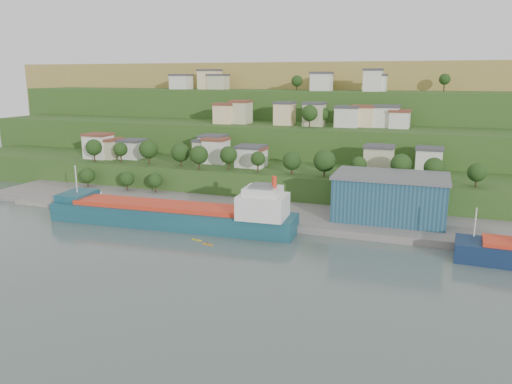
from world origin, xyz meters
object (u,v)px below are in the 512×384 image
at_px(cargo_ship_near, 178,216).
at_px(caravan, 92,196).
at_px(kayak_orange, 208,244).
at_px(warehouse, 390,197).

bearing_deg(cargo_ship_near, caravan, 158.84).
bearing_deg(kayak_orange, cargo_ship_near, 153.12).
bearing_deg(kayak_orange, warehouse, 49.39).
bearing_deg(cargo_ship_near, kayak_orange, -41.20).
bearing_deg(caravan, kayak_orange, -21.74).
bearing_deg(kayak_orange, caravan, 166.95).
distance_m(cargo_ship_near, warehouse, 59.88).
bearing_deg(warehouse, cargo_ship_near, -159.66).
relative_size(cargo_ship_near, warehouse, 2.32).
xyz_separation_m(cargo_ship_near, warehouse, (55.60, 21.53, 5.48)).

